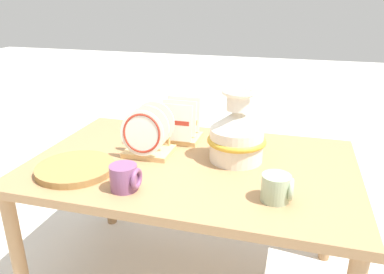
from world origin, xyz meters
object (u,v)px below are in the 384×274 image
at_px(ceramic_vase, 237,133).
at_px(dish_rack_round_plates, 148,138).
at_px(dish_rack_square_plates, 179,129).
at_px(mug_plum_glaze, 125,178).
at_px(mug_sage_glaze, 277,188).
at_px(wicker_charger_stack, 76,168).

xyz_separation_m(ceramic_vase, dish_rack_round_plates, (-0.37, -0.05, -0.04)).
xyz_separation_m(dish_rack_square_plates, mug_plum_glaze, (-0.04, -0.52, -0.01)).
bearing_deg(mug_sage_glaze, wicker_charger_stack, 179.32).
bearing_deg(dish_rack_square_plates, mug_sage_glaze, -42.69).
distance_m(dish_rack_square_plates, mug_plum_glaze, 0.52).
height_order(dish_rack_round_plates, mug_plum_glaze, dish_rack_round_plates).
distance_m(dish_rack_square_plates, wicker_charger_stack, 0.53).
height_order(dish_rack_round_plates, dish_rack_square_plates, dish_rack_round_plates).
bearing_deg(dish_rack_round_plates, mug_plum_glaze, -82.84).
bearing_deg(ceramic_vase, mug_plum_glaze, -132.75).
height_order(wicker_charger_stack, mug_sage_glaze, mug_sage_glaze).
height_order(dish_rack_square_plates, mug_sage_glaze, dish_rack_square_plates).
bearing_deg(mug_sage_glaze, dish_rack_square_plates, 137.31).
relative_size(mug_sage_glaze, mug_plum_glaze, 1.00).
height_order(dish_rack_square_plates, wicker_charger_stack, dish_rack_square_plates).
height_order(dish_rack_round_plates, mug_sage_glaze, dish_rack_round_plates).
xyz_separation_m(ceramic_vase, mug_sage_glaze, (0.19, -0.29, -0.07)).
height_order(wicker_charger_stack, mug_plum_glaze, mug_plum_glaze).
distance_m(ceramic_vase, wicker_charger_stack, 0.66).
relative_size(dish_rack_round_plates, mug_sage_glaze, 2.00).
height_order(dish_rack_square_plates, mug_plum_glaze, dish_rack_square_plates).
bearing_deg(wicker_charger_stack, dish_rack_round_plates, 47.45).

